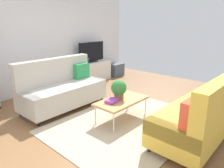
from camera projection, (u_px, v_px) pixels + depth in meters
ground_plane at (120, 117)px, 4.27m from camera, size 7.68×7.68×0.00m
wall_far at (42, 39)px, 5.66m from camera, size 6.40×0.12×2.90m
area_rug at (128, 123)px, 3.99m from camera, size 2.90×2.20×0.01m
couch_beige at (62, 88)px, 4.66m from camera, size 1.92×0.89×1.10m
couch_green at (202, 115)px, 3.31m from camera, size 1.91×0.87×1.10m
coffee_table at (122, 101)px, 4.04m from camera, size 1.10×0.56×0.42m
tv_console at (92, 72)px, 6.82m from camera, size 1.40×0.44×0.64m
tv at (92, 52)px, 6.63m from camera, size 1.00×0.20×0.64m
storage_trunk at (116, 70)px, 7.57m from camera, size 0.52×0.40×0.44m
potted_plant at (119, 89)px, 4.02m from camera, size 0.30×0.30×0.39m
table_book_0 at (112, 102)px, 3.90m from camera, size 0.25×0.20×0.02m
table_book_1 at (112, 100)px, 3.89m from camera, size 0.27×0.22×0.03m
vase_0 at (76, 61)px, 6.32m from camera, size 0.09×0.09×0.20m
vase_1 at (80, 61)px, 6.43m from camera, size 0.12×0.12×0.15m
bottle_0 at (86, 60)px, 6.49m from camera, size 0.05×0.05×0.19m
bottle_1 at (89, 60)px, 6.57m from camera, size 0.05×0.05×0.16m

